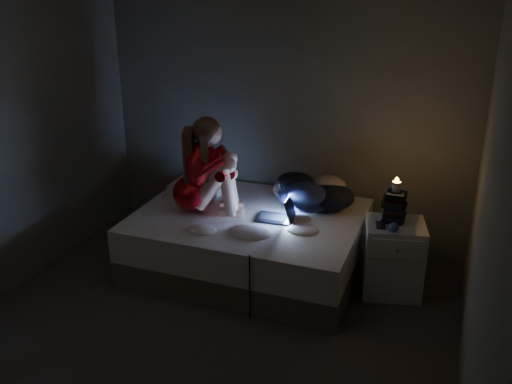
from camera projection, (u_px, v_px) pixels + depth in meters
The scene contains 13 objects.
floor at pixel (203, 338), 4.25m from camera, with size 3.60×3.80×0.02m, color #2C2725.
wall_back at pixel (284, 109), 5.42m from camera, with size 3.60×0.02×2.60m, color slate.
wall_right at pixel (489, 213), 3.17m from camera, with size 0.02×3.80×2.60m, color slate.
bed at pixel (249, 241), 5.12m from camera, with size 1.95×1.46×0.54m, color beige, non-canonical shape.
pillow at pixel (196, 189), 5.39m from camera, with size 0.44×0.31×0.13m, color white.
woman at pixel (192, 165), 4.91m from camera, with size 0.54×0.35×0.87m, color #860600, non-canonical shape.
laptop at pixel (275, 207), 4.87m from camera, with size 0.32×0.23×0.23m, color black, non-canonical shape.
clothes_pile at pixel (307, 190), 5.09m from camera, with size 0.56×0.45×0.34m, color navy, non-canonical shape.
nightstand at pixel (393, 258), 4.73m from camera, with size 0.47×0.42×0.63m, color silver.
book_stack at pixel (394, 205), 4.63m from camera, with size 0.19×0.25×0.26m, color black, non-canonical shape.
candle at pixel (396, 186), 4.57m from camera, with size 0.07×0.07×0.08m, color beige.
phone at pixel (379, 223), 4.60m from camera, with size 0.07×0.14×0.01m, color black.
blue_orb at pixel (389, 226), 4.47m from camera, with size 0.08×0.08×0.08m, color #274C86.
Camera 1 is at (1.60, -3.17, 2.59)m, focal length 39.89 mm.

